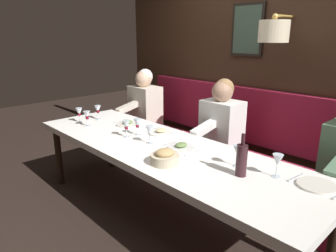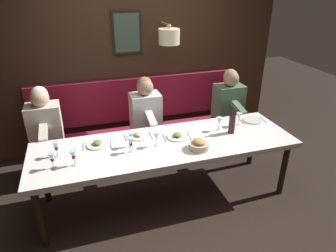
# 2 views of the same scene
# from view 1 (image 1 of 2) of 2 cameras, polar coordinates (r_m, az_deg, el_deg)

# --- Properties ---
(ground_plane) EXTENTS (12.00, 12.00, 0.00)m
(ground_plane) POSITION_cam_1_polar(r_m,az_deg,el_deg) (3.02, -1.27, -17.03)
(ground_plane) COLOR black
(dining_table) EXTENTS (0.90, 2.91, 0.74)m
(dining_table) POSITION_cam_1_polar(r_m,az_deg,el_deg) (2.70, -1.36, -4.90)
(dining_table) COLOR white
(dining_table) RESTS_ON ground_plane
(banquette_bench) EXTENTS (0.52, 3.11, 0.45)m
(banquette_bench) POSITION_cam_1_polar(r_m,az_deg,el_deg) (3.49, 9.72, -8.13)
(banquette_bench) COLOR maroon
(banquette_bench) RESTS_ON ground_plane
(back_wall_panel) EXTENTS (0.59, 4.31, 2.90)m
(back_wall_panel) POSITION_cam_1_polar(r_m,az_deg,el_deg) (3.67, 16.17, 11.14)
(back_wall_panel) COLOR #382316
(back_wall_panel) RESTS_ON ground_plane
(diner_near) EXTENTS (0.60, 0.40, 0.79)m
(diner_near) POSITION_cam_1_polar(r_m,az_deg,el_deg) (3.29, 9.92, 1.28)
(diner_near) COLOR white
(diner_near) RESTS_ON banquette_bench
(diner_middle) EXTENTS (0.60, 0.40, 0.79)m
(diner_middle) POSITION_cam_1_polar(r_m,az_deg,el_deg) (4.16, -4.36, 4.69)
(diner_middle) COLOR beige
(diner_middle) RESTS_ON banquette_bench
(place_setting_0) EXTENTS (0.24, 0.33, 0.01)m
(place_setting_0) POSITION_cam_1_polar(r_m,az_deg,el_deg) (2.21, 25.83, -9.86)
(place_setting_0) COLOR silver
(place_setting_0) RESTS_ON dining_table
(place_setting_1) EXTENTS (0.24, 0.31, 0.05)m
(place_setting_1) POSITION_cam_1_polar(r_m,az_deg,el_deg) (3.01, -1.32, -1.15)
(place_setting_1) COLOR white
(place_setting_1) RESTS_ON dining_table
(place_setting_2) EXTENTS (0.24, 0.32, 0.05)m
(place_setting_2) POSITION_cam_1_polar(r_m,az_deg,el_deg) (3.32, -7.52, 0.43)
(place_setting_2) COLOR silver
(place_setting_2) RESTS_ON dining_table
(place_setting_3) EXTENTS (0.24, 0.32, 0.05)m
(place_setting_3) POSITION_cam_1_polar(r_m,az_deg,el_deg) (2.62, 2.47, -3.88)
(place_setting_3) COLOR silver
(place_setting_3) RESTS_ON dining_table
(wine_glass_0) EXTENTS (0.07, 0.07, 0.16)m
(wine_glass_0) POSITION_cam_1_polar(r_m,az_deg,el_deg) (3.33, -14.81, 1.86)
(wine_glass_0) COLOR silver
(wine_glass_0) RESTS_ON dining_table
(wine_glass_1) EXTENTS (0.07, 0.07, 0.16)m
(wine_glass_1) POSITION_cam_1_polar(r_m,az_deg,el_deg) (2.29, 12.81, -4.60)
(wine_glass_1) COLOR silver
(wine_glass_1) RESTS_ON dining_table
(wine_glass_2) EXTENTS (0.07, 0.07, 0.16)m
(wine_glass_2) POSITION_cam_1_polar(r_m,az_deg,el_deg) (2.90, -7.77, 0.12)
(wine_glass_2) COLOR silver
(wine_glass_2) RESTS_ON dining_table
(wine_glass_3) EXTENTS (0.07, 0.07, 0.16)m
(wine_glass_3) POSITION_cam_1_polar(r_m,az_deg,el_deg) (3.57, -12.90, 2.98)
(wine_glass_3) COLOR silver
(wine_glass_3) RESTS_ON dining_table
(wine_glass_4) EXTENTS (0.07, 0.07, 0.16)m
(wine_glass_4) POSITION_cam_1_polar(r_m,az_deg,el_deg) (3.50, -16.18, 2.47)
(wine_glass_4) COLOR silver
(wine_glass_4) RESTS_ON dining_table
(wine_glass_5) EXTENTS (0.07, 0.07, 0.16)m
(wine_glass_5) POSITION_cam_1_polar(r_m,az_deg,el_deg) (2.95, -5.72, 0.46)
(wine_glass_5) COLOR silver
(wine_glass_5) RESTS_ON dining_table
(wine_glass_6) EXTENTS (0.07, 0.07, 0.16)m
(wine_glass_6) POSITION_cam_1_polar(r_m,az_deg,el_deg) (2.71, -3.44, -0.91)
(wine_glass_6) COLOR silver
(wine_glass_6) RESTS_ON dining_table
(wine_glass_7) EXTENTS (0.07, 0.07, 0.16)m
(wine_glass_7) POSITION_cam_1_polar(r_m,az_deg,el_deg) (2.20, 19.68, -6.14)
(wine_glass_7) COLOR silver
(wine_glass_7) RESTS_ON dining_table
(wine_bottle) EXTENTS (0.08, 0.08, 0.30)m
(wine_bottle) POSITION_cam_1_polar(r_m,az_deg,el_deg) (2.15, 13.50, -6.10)
(wine_bottle) COLOR #33191E
(wine_bottle) RESTS_ON dining_table
(bread_bowl) EXTENTS (0.22, 0.22, 0.12)m
(bread_bowl) POSITION_cam_1_polar(r_m,az_deg,el_deg) (2.31, -0.59, -5.82)
(bread_bowl) COLOR beige
(bread_bowl) RESTS_ON dining_table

